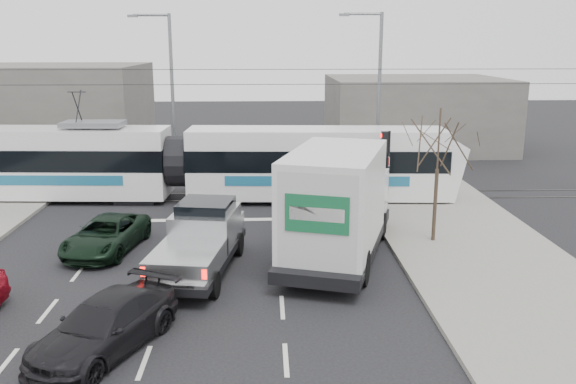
{
  "coord_description": "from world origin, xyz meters",
  "views": [
    {
      "loc": [
        1.24,
        -19.3,
        7.48
      ],
      "look_at": [
        2.12,
        3.62,
        1.8
      ],
      "focal_mm": 38.0,
      "sensor_mm": 36.0,
      "label": 1
    }
  ],
  "objects_px": {
    "bare_tree": "(439,145)",
    "box_truck": "(338,205)",
    "traffic_signal": "(386,154)",
    "street_lamp_far": "(169,84)",
    "dark_car": "(105,325)",
    "street_lamp_near": "(376,86)",
    "silver_pickup": "(201,238)",
    "navy_pickup": "(347,211)",
    "tram": "(177,163)",
    "green_car": "(106,235)"
  },
  "relations": [
    {
      "from": "bare_tree",
      "to": "street_lamp_far",
      "type": "xyz_separation_m",
      "value": [
        -11.79,
        13.5,
        1.32
      ]
    },
    {
      "from": "street_lamp_near",
      "to": "tram",
      "type": "distance_m",
      "value": 11.67
    },
    {
      "from": "traffic_signal",
      "to": "street_lamp_far",
      "type": "height_order",
      "value": "street_lamp_far"
    },
    {
      "from": "silver_pickup",
      "to": "street_lamp_near",
      "type": "bearing_deg",
      "value": 67.99
    },
    {
      "from": "bare_tree",
      "to": "traffic_signal",
      "type": "xyz_separation_m",
      "value": [
        -1.13,
        4.0,
        -1.05
      ]
    },
    {
      "from": "box_truck",
      "to": "dark_car",
      "type": "xyz_separation_m",
      "value": [
        -6.51,
        -6.31,
        -1.32
      ]
    },
    {
      "from": "street_lamp_far",
      "to": "dark_car",
      "type": "xyz_separation_m",
      "value": [
        1.44,
        -21.33,
        -4.45
      ]
    },
    {
      "from": "bare_tree",
      "to": "dark_car",
      "type": "bearing_deg",
      "value": -142.88
    },
    {
      "from": "bare_tree",
      "to": "box_truck",
      "type": "bearing_deg",
      "value": -158.41
    },
    {
      "from": "silver_pickup",
      "to": "street_lamp_far",
      "type": "bearing_deg",
      "value": 110.43
    },
    {
      "from": "street_lamp_far",
      "to": "silver_pickup",
      "type": "distance_m",
      "value": 16.65
    },
    {
      "from": "dark_car",
      "to": "street_lamp_far",
      "type": "bearing_deg",
      "value": 118.72
    },
    {
      "from": "street_lamp_near",
      "to": "navy_pickup",
      "type": "bearing_deg",
      "value": -105.52
    },
    {
      "from": "street_lamp_far",
      "to": "dark_car",
      "type": "relative_size",
      "value": 1.98
    },
    {
      "from": "traffic_signal",
      "to": "dark_car",
      "type": "relative_size",
      "value": 0.79
    },
    {
      "from": "street_lamp_near",
      "to": "navy_pickup",
      "type": "height_order",
      "value": "street_lamp_near"
    },
    {
      "from": "street_lamp_near",
      "to": "street_lamp_far",
      "type": "distance_m",
      "value": 11.67
    },
    {
      "from": "tram",
      "to": "box_truck",
      "type": "distance_m",
      "value": 10.86
    },
    {
      "from": "street_lamp_near",
      "to": "bare_tree",
      "type": "bearing_deg",
      "value": -88.58
    },
    {
      "from": "street_lamp_near",
      "to": "dark_car",
      "type": "relative_size",
      "value": 1.98
    },
    {
      "from": "tram",
      "to": "silver_pickup",
      "type": "distance_m",
      "value": 9.59
    },
    {
      "from": "street_lamp_far",
      "to": "dark_car",
      "type": "distance_m",
      "value": 21.84
    },
    {
      "from": "traffic_signal",
      "to": "bare_tree",
      "type": "bearing_deg",
      "value": -74.24
    },
    {
      "from": "navy_pickup",
      "to": "dark_car",
      "type": "relative_size",
      "value": 1.1
    },
    {
      "from": "navy_pickup",
      "to": "green_car",
      "type": "distance_m",
      "value": 9.2
    },
    {
      "from": "street_lamp_far",
      "to": "box_truck",
      "type": "distance_m",
      "value": 17.28
    },
    {
      "from": "box_truck",
      "to": "dark_car",
      "type": "distance_m",
      "value": 9.17
    },
    {
      "from": "silver_pickup",
      "to": "navy_pickup",
      "type": "relative_size",
      "value": 1.25
    },
    {
      "from": "traffic_signal",
      "to": "tram",
      "type": "xyz_separation_m",
      "value": [
        -9.43,
        3.02,
        -0.9
      ]
    },
    {
      "from": "street_lamp_far",
      "to": "bare_tree",
      "type": "bearing_deg",
      "value": -48.88
    },
    {
      "from": "bare_tree",
      "to": "box_truck",
      "type": "xyz_separation_m",
      "value": [
        -3.84,
        -1.52,
        -1.81
      ]
    },
    {
      "from": "street_lamp_far",
      "to": "tram",
      "type": "distance_m",
      "value": 7.36
    },
    {
      "from": "bare_tree",
      "to": "navy_pickup",
      "type": "height_order",
      "value": "bare_tree"
    },
    {
      "from": "box_truck",
      "to": "green_car",
      "type": "relative_size",
      "value": 1.9
    },
    {
      "from": "box_truck",
      "to": "navy_pickup",
      "type": "distance_m",
      "value": 3.04
    },
    {
      "from": "street_lamp_far",
      "to": "navy_pickup",
      "type": "xyz_separation_m",
      "value": [
        8.66,
        -12.24,
        -4.13
      ]
    },
    {
      "from": "tram",
      "to": "green_car",
      "type": "height_order",
      "value": "tram"
    },
    {
      "from": "tram",
      "to": "green_car",
      "type": "distance_m",
      "value": 7.66
    },
    {
      "from": "silver_pickup",
      "to": "navy_pickup",
      "type": "distance_m",
      "value": 6.47
    },
    {
      "from": "street_lamp_near",
      "to": "silver_pickup",
      "type": "bearing_deg",
      "value": -120.77
    },
    {
      "from": "bare_tree",
      "to": "dark_car",
      "type": "distance_m",
      "value": 13.35
    },
    {
      "from": "bare_tree",
      "to": "street_lamp_near",
      "type": "distance_m",
      "value": 11.58
    },
    {
      "from": "tram",
      "to": "navy_pickup",
      "type": "bearing_deg",
      "value": -34.81
    },
    {
      "from": "bare_tree",
      "to": "box_truck",
      "type": "height_order",
      "value": "bare_tree"
    },
    {
      "from": "street_lamp_far",
      "to": "box_truck",
      "type": "height_order",
      "value": "street_lamp_far"
    },
    {
      "from": "bare_tree",
      "to": "navy_pickup",
      "type": "bearing_deg",
      "value": 158.04
    },
    {
      "from": "street_lamp_far",
      "to": "street_lamp_near",
      "type": "bearing_deg",
      "value": -9.87
    },
    {
      "from": "tram",
      "to": "dark_car",
      "type": "relative_size",
      "value": 5.6
    },
    {
      "from": "street_lamp_near",
      "to": "traffic_signal",
      "type": "bearing_deg",
      "value": -96.41
    },
    {
      "from": "traffic_signal",
      "to": "navy_pickup",
      "type": "bearing_deg",
      "value": -126.17
    }
  ]
}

